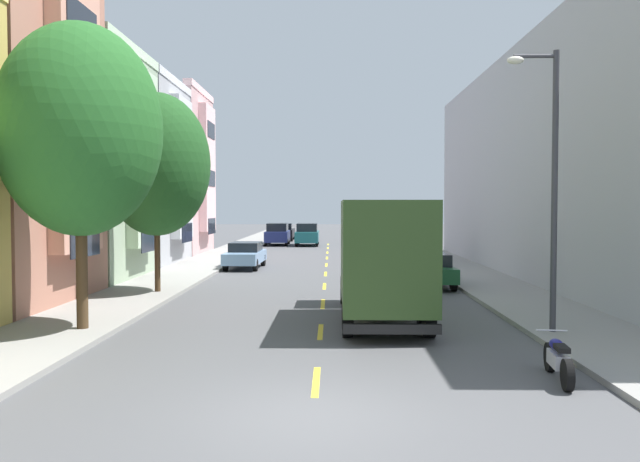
{
  "coord_description": "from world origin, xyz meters",
  "views": [
    {
      "loc": [
        0.3,
        -10.54,
        3.43
      ],
      "look_at": [
        -0.4,
        29.04,
        1.89
      ],
      "focal_mm": 36.4,
      "sensor_mm": 36.0,
      "label": 1
    }
  ],
  "objects_px": {
    "street_tree_second": "(156,164)",
    "parked_sedan_forest": "(428,269)",
    "parked_wagon_silver": "(400,250)",
    "parked_motorcycle": "(558,360)",
    "delivery_box_truck": "(382,254)",
    "moving_teal_sedan": "(307,234)",
    "parked_suv_navy": "(278,234)",
    "street_tree_nearest": "(80,130)",
    "parked_hatchback_red": "(374,234)",
    "parked_sedan_sky": "(245,255)",
    "parked_pickup_black": "(283,232)",
    "street_lamp": "(549,171)"
  },
  "relations": [
    {
      "from": "moving_teal_sedan",
      "to": "parked_suv_navy",
      "type": "bearing_deg",
      "value": 168.18
    },
    {
      "from": "parked_sedan_sky",
      "to": "parked_motorcycle",
      "type": "xyz_separation_m",
      "value": [
        9.19,
        -22.75,
        -0.34
      ]
    },
    {
      "from": "moving_teal_sedan",
      "to": "parked_motorcycle",
      "type": "height_order",
      "value": "moving_teal_sedan"
    },
    {
      "from": "parked_sedan_forest",
      "to": "parked_motorcycle",
      "type": "relative_size",
      "value": 2.21
    },
    {
      "from": "street_tree_second",
      "to": "street_lamp",
      "type": "relative_size",
      "value": 1.04
    },
    {
      "from": "parked_sedan_sky",
      "to": "parked_pickup_black",
      "type": "bearing_deg",
      "value": 90.03
    },
    {
      "from": "street_tree_nearest",
      "to": "moving_teal_sedan",
      "type": "bearing_deg",
      "value": 83.22
    },
    {
      "from": "moving_teal_sedan",
      "to": "parked_hatchback_red",
      "type": "bearing_deg",
      "value": 41.79
    },
    {
      "from": "parked_sedan_forest",
      "to": "parked_suv_navy",
      "type": "xyz_separation_m",
      "value": [
        -8.81,
        28.95,
        0.24
      ]
    },
    {
      "from": "parked_hatchback_red",
      "to": "parked_motorcycle",
      "type": "height_order",
      "value": "parked_hatchback_red"
    },
    {
      "from": "street_tree_second",
      "to": "delivery_box_truck",
      "type": "height_order",
      "value": "street_tree_second"
    },
    {
      "from": "parked_sedan_forest",
      "to": "parked_sedan_sky",
      "type": "xyz_separation_m",
      "value": [
        -8.84,
        7.92,
        0.0
      ]
    },
    {
      "from": "street_tree_nearest",
      "to": "street_lamp",
      "type": "xyz_separation_m",
      "value": [
        12.36,
        -0.23,
        -1.1
      ]
    },
    {
      "from": "street_tree_nearest",
      "to": "delivery_box_truck",
      "type": "relative_size",
      "value": 1.03
    },
    {
      "from": "parked_suv_navy",
      "to": "parked_sedan_forest",
      "type": "bearing_deg",
      "value": -73.07
    },
    {
      "from": "parked_motorcycle",
      "to": "delivery_box_truck",
      "type": "bearing_deg",
      "value": 114.03
    },
    {
      "from": "parked_sedan_forest",
      "to": "moving_teal_sedan",
      "type": "relative_size",
      "value": 0.94
    },
    {
      "from": "parked_sedan_forest",
      "to": "parked_sedan_sky",
      "type": "distance_m",
      "value": 11.87
    },
    {
      "from": "delivery_box_truck",
      "to": "parked_sedan_sky",
      "type": "xyz_separation_m",
      "value": [
        -6.24,
        16.13,
        -1.25
      ]
    },
    {
      "from": "delivery_box_truck",
      "to": "parked_pickup_black",
      "type": "xyz_separation_m",
      "value": [
        -6.26,
        44.71,
        -1.18
      ]
    },
    {
      "from": "street_tree_second",
      "to": "parked_sedan_forest",
      "type": "height_order",
      "value": "street_tree_second"
    },
    {
      "from": "parked_hatchback_red",
      "to": "parked_motorcycle",
      "type": "xyz_separation_m",
      "value": [
        0.4,
        -48.74,
        -0.35
      ]
    },
    {
      "from": "street_lamp",
      "to": "parked_hatchback_red",
      "type": "relative_size",
      "value": 1.82
    },
    {
      "from": "street_tree_second",
      "to": "parked_sedan_forest",
      "type": "bearing_deg",
      "value": 14.43
    },
    {
      "from": "parked_suv_navy",
      "to": "street_tree_nearest",
      "type": "bearing_deg",
      "value": -92.89
    },
    {
      "from": "parked_wagon_silver",
      "to": "moving_teal_sedan",
      "type": "distance_m",
      "value": 18.38
    },
    {
      "from": "parked_sedan_forest",
      "to": "parked_wagon_silver",
      "type": "xyz_separation_m",
      "value": [
        -0.03,
        11.09,
        0.05
      ]
    },
    {
      "from": "street_tree_second",
      "to": "delivery_box_truck",
      "type": "bearing_deg",
      "value": -33.51
    },
    {
      "from": "parked_sedan_sky",
      "to": "parked_motorcycle",
      "type": "height_order",
      "value": "parked_sedan_sky"
    },
    {
      "from": "parked_hatchback_red",
      "to": "parked_wagon_silver",
      "type": "xyz_separation_m",
      "value": [
        0.02,
        -22.81,
        0.05
      ]
    },
    {
      "from": "street_lamp",
      "to": "parked_suv_navy",
      "type": "xyz_separation_m",
      "value": [
        -10.37,
        39.49,
        -3.36
      ]
    },
    {
      "from": "street_tree_nearest",
      "to": "parked_sedan_forest",
      "type": "bearing_deg",
      "value": 43.68
    },
    {
      "from": "parked_wagon_silver",
      "to": "street_tree_second",
      "type": "bearing_deg",
      "value": -127.82
    },
    {
      "from": "street_lamp",
      "to": "parked_pickup_black",
      "type": "distance_m",
      "value": 48.31
    },
    {
      "from": "street_tree_second",
      "to": "moving_teal_sedan",
      "type": "bearing_deg",
      "value": 81.61
    },
    {
      "from": "parked_sedan_forest",
      "to": "parked_pickup_black",
      "type": "bearing_deg",
      "value": 103.64
    },
    {
      "from": "parked_pickup_black",
      "to": "parked_hatchback_red",
      "type": "height_order",
      "value": "parked_pickup_black"
    },
    {
      "from": "street_tree_second",
      "to": "parked_motorcycle",
      "type": "distance_m",
      "value": 17.05
    },
    {
      "from": "parked_hatchback_red",
      "to": "parked_motorcycle",
      "type": "bearing_deg",
      "value": -89.53
    },
    {
      "from": "parked_pickup_black",
      "to": "street_tree_second",
      "type": "bearing_deg",
      "value": -92.83
    },
    {
      "from": "street_lamp",
      "to": "parked_motorcycle",
      "type": "relative_size",
      "value": 3.56
    },
    {
      "from": "parked_motorcycle",
      "to": "parked_suv_navy",
      "type": "bearing_deg",
      "value": 101.82
    },
    {
      "from": "parked_motorcycle",
      "to": "parked_hatchback_red",
      "type": "bearing_deg",
      "value": 90.47
    },
    {
      "from": "parked_pickup_black",
      "to": "parked_hatchback_red",
      "type": "xyz_separation_m",
      "value": [
        8.81,
        -2.6,
        -0.07
      ]
    },
    {
      "from": "parked_sedan_forest",
      "to": "parked_suv_navy",
      "type": "distance_m",
      "value": 30.27
    },
    {
      "from": "parked_sedan_forest",
      "to": "parked_wagon_silver",
      "type": "bearing_deg",
      "value": 90.14
    },
    {
      "from": "parked_pickup_black",
      "to": "parked_sedan_sky",
      "type": "xyz_separation_m",
      "value": [
        0.02,
        -28.58,
        -0.08
      ]
    },
    {
      "from": "parked_sedan_forest",
      "to": "parked_wagon_silver",
      "type": "distance_m",
      "value": 11.09
    },
    {
      "from": "street_tree_nearest",
      "to": "street_tree_second",
      "type": "height_order",
      "value": "street_tree_nearest"
    },
    {
      "from": "street_tree_second",
      "to": "parked_sedan_sky",
      "type": "bearing_deg",
      "value": 79.63
    }
  ]
}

